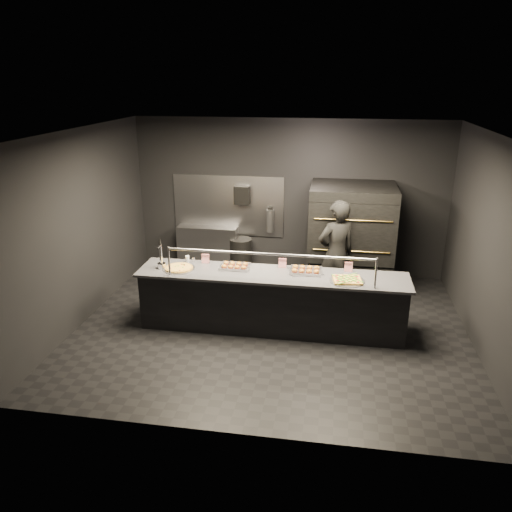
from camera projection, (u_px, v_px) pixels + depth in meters
name	position (u px, v px, depth m)	size (l,w,h in m)	color
room	(271.00, 236.00, 7.37)	(6.04, 6.00, 3.00)	black
service_counter	(271.00, 301.00, 7.67)	(4.10, 0.78, 1.37)	black
pizza_oven	(351.00, 237.00, 9.09)	(1.50, 1.23, 1.91)	black
prep_shelf	(208.00, 248.00, 10.07)	(1.20, 0.35, 0.90)	#99999E
towel_dispenser	(242.00, 195.00, 9.66)	(0.30, 0.20, 0.35)	black
fire_extinguisher	(270.00, 220.00, 9.75)	(0.14, 0.14, 0.51)	#B2B2B7
beer_tap	(161.00, 259.00, 7.69)	(0.13, 0.19, 0.51)	silver
round_pizza	(179.00, 268.00, 7.70)	(0.49, 0.49, 0.03)	silver
slider_tray_a	(235.00, 266.00, 7.74)	(0.50, 0.40, 0.07)	silver
slider_tray_b	(306.00, 270.00, 7.57)	(0.56, 0.48, 0.08)	silver
square_pizza	(347.00, 280.00, 7.24)	(0.51, 0.51, 0.05)	silver
condiment_jar	(189.00, 259.00, 7.97)	(0.16, 0.06, 0.10)	silver
tent_cards	(278.00, 263.00, 7.74)	(2.36, 0.04, 0.15)	white
trash_bin	(241.00, 256.00, 9.88)	(0.43, 0.43, 0.72)	black
worker	(336.00, 254.00, 8.33)	(0.67, 0.44, 1.85)	black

